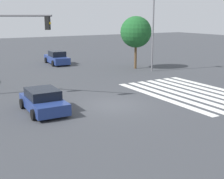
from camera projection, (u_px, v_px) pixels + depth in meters
name	position (u px, v px, depth m)	size (l,w,h in m)	color
ground_plane	(112.00, 105.00, 20.10)	(132.38, 132.38, 0.00)	#3D3F44
crosswalk_markings	(189.00, 92.00, 23.47)	(10.13, 6.30, 0.01)	silver
car_0	(43.00, 101.00, 18.68)	(4.17, 2.26, 1.36)	navy
car_5	(57.00, 58.00, 36.94)	(4.96, 2.29, 1.58)	navy
street_light_pole_a	(153.00, 23.00, 31.27)	(0.80, 0.36, 8.21)	slate
tree_corner_c	(136.00, 32.00, 33.17)	(3.33, 3.33, 5.60)	brown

